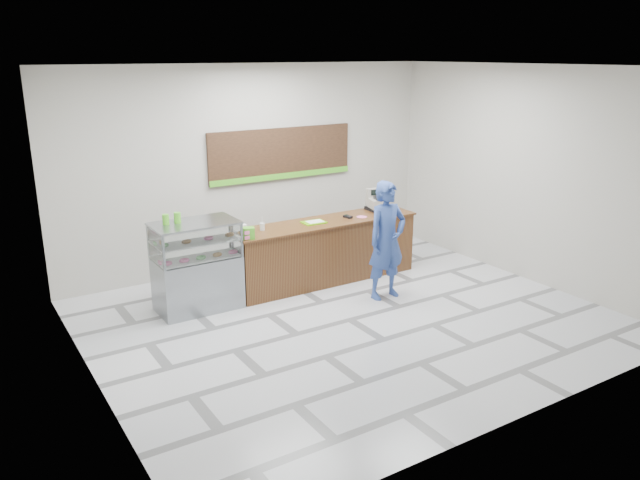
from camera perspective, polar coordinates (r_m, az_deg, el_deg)
floor at (r=9.00m, az=2.78°, el=-7.29°), size 7.00×7.00×0.00m
back_wall at (r=10.97m, az=-6.14°, el=6.63°), size 7.00×0.00×7.00m
ceiling at (r=8.22m, az=3.13°, el=15.59°), size 7.00×7.00×0.00m
sales_counter at (r=10.30m, az=0.40°, el=-1.02°), size 3.26×0.76×1.03m
display_case at (r=9.31m, az=-11.20°, el=-2.30°), size 1.22×0.72×1.33m
menu_board at (r=11.16m, az=-3.51°, el=7.82°), size 2.80×0.06×0.90m
cash_register at (r=10.90m, az=5.45°, el=3.45°), size 0.48×0.49×0.37m
card_terminal at (r=10.36m, az=2.56°, el=2.14°), size 0.11×0.17×0.04m
serving_tray at (r=10.05m, az=-0.56°, el=1.63°), size 0.38×0.28×0.02m
napkin_box at (r=9.57m, az=-7.30°, el=1.05°), size 0.18×0.18×0.13m
straw_cup at (r=9.66m, az=-5.30°, el=1.22°), size 0.08×0.08×0.11m
promo_box at (r=9.22m, az=-6.63°, el=0.62°), size 0.23×0.19×0.17m
donut_decal at (r=10.44m, az=3.83°, el=2.13°), size 0.17×0.17×0.00m
green_cup_left at (r=9.07m, az=-13.93°, el=1.83°), size 0.10×0.10×0.15m
green_cup_right at (r=9.12m, az=-12.91°, el=1.99°), size 0.10×0.10×0.15m
customer at (r=9.56m, az=6.13°, el=-0.04°), size 0.67×0.44×1.83m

